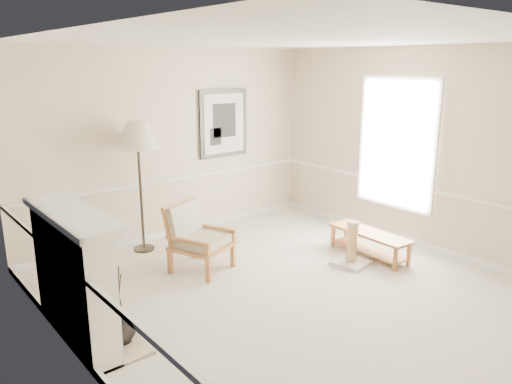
% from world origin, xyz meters
% --- Properties ---
extents(ground, '(5.50, 5.50, 0.00)m').
position_xyz_m(ground, '(0.00, 0.00, 0.00)').
color(ground, silver).
rests_on(ground, ground).
extents(room, '(5.04, 5.54, 2.92)m').
position_xyz_m(room, '(0.14, 0.08, 1.87)').
color(room, beige).
rests_on(room, ground).
extents(fireplace, '(0.64, 1.64, 1.31)m').
position_xyz_m(fireplace, '(-2.34, 0.60, 0.64)').
color(fireplace, white).
rests_on(fireplace, ground).
extents(floor_vase, '(0.28, 0.28, 0.83)m').
position_xyz_m(floor_vase, '(-2.07, 0.21, 0.15)').
color(floor_vase, black).
rests_on(floor_vase, ground).
extents(armchair, '(0.89, 0.92, 0.89)m').
position_xyz_m(armchair, '(-0.51, 1.34, 0.48)').
color(armchair, '#9C6832').
rests_on(armchair, ground).
extents(floor_lamp, '(0.72, 0.72, 1.88)m').
position_xyz_m(floor_lamp, '(-0.74, 2.40, 1.64)').
color(floor_lamp, black).
rests_on(floor_lamp, ground).
extents(bench, '(0.42, 1.26, 0.36)m').
position_xyz_m(bench, '(1.64, 0.17, 0.24)').
color(bench, '#9C6832').
rests_on(bench, ground).
extents(scratching_post, '(0.52, 0.52, 0.62)m').
position_xyz_m(scratching_post, '(1.19, 0.11, 0.19)').
color(scratching_post, beige).
rests_on(scratching_post, ground).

